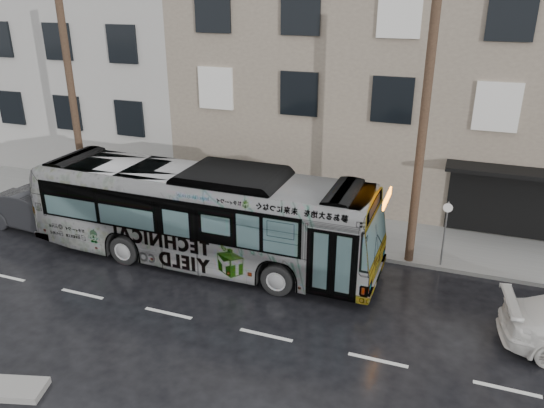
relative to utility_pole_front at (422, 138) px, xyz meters
The scene contains 10 objects.
ground 8.65m from the utility_pole_front, 153.08° to the right, with size 120.00×120.00×0.00m, color black.
sidewalk 8.11m from the utility_pole_front, 166.17° to the left, with size 90.00×3.60×0.15m, color gray.
building_taupe 9.56m from the utility_pole_front, 99.07° to the left, with size 20.00×12.00×11.00m, color gray.
building_grey 27.02m from the utility_pole_front, 156.02° to the left, with size 26.00×15.00×16.00m, color #A6A39D.
utility_pole_front is the anchor object (origin of this frame).
utility_pole_rear 14.00m from the utility_pole_front, behind, with size 0.30×0.30×9.00m, color #4C3626.
sign_post 3.48m from the utility_pole_front, ahead, with size 0.06×0.06×2.40m, color slate.
bus 7.97m from the utility_pole_front, 162.30° to the right, with size 2.98×12.75×3.55m, color #B2B2B2.
dark_sedan 15.20m from the utility_pole_front, behind, with size 1.72×4.92×1.62m, color black.
slush_pile 13.96m from the utility_pole_front, 129.77° to the right, with size 1.80×0.80×0.18m, color #9F9D97.
Camera 1 is at (7.73, -14.30, 9.21)m, focal length 35.00 mm.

